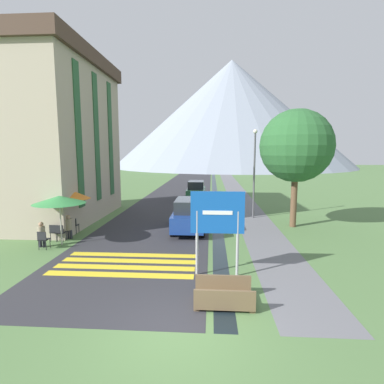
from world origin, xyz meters
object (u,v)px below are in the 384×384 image
at_px(footbridge, 224,296).
at_px(tree_by_path, 296,146).
at_px(road_sign, 217,220).
at_px(cafe_umbrella_middle_orange, 72,195).
at_px(person_seated_near, 69,225).
at_px(cafe_chair_nearest, 43,238).
at_px(cafe_chair_near_right, 55,231).
at_px(parked_car_near, 189,215).
at_px(cafe_chair_middle, 74,224).
at_px(cafe_umbrella_front_green, 59,200).
at_px(streetlamp, 254,167).
at_px(hotel_building, 51,131).
at_px(parked_car_far, 196,191).
at_px(person_seated_far, 42,233).
at_px(cafe_chair_far_right, 81,219).
at_px(cafe_chair_near_left, 60,232).

bearing_deg(footbridge, tree_by_path, 64.66).
bearing_deg(tree_by_path, road_sign, -121.93).
xyz_separation_m(cafe_umbrella_middle_orange, person_seated_near, (0.26, -1.02, -1.44)).
bearing_deg(person_seated_near, cafe_chair_nearest, -101.32).
distance_m(footbridge, person_seated_near, 9.80).
distance_m(road_sign, cafe_chair_near_right, 8.87).
xyz_separation_m(parked_car_near, cafe_chair_middle, (-6.23, -0.99, -0.40)).
xyz_separation_m(cafe_umbrella_front_green, streetlamp, (9.94, 6.54, 1.25)).
bearing_deg(parked_car_near, hotel_building, 165.10).
bearing_deg(parked_car_near, streetlamp, 41.57).
distance_m(hotel_building, tree_by_path, 15.13).
xyz_separation_m(footbridge, cafe_umbrella_middle_orange, (-7.88, 7.17, 1.90)).
distance_m(footbridge, parked_car_far, 18.56).
bearing_deg(road_sign, person_seated_near, 150.94).
bearing_deg(hotel_building, person_seated_far, -67.73).
height_order(cafe_chair_nearest, cafe_umbrella_middle_orange, cafe_umbrella_middle_orange).
relative_size(cafe_chair_near_right, cafe_umbrella_middle_orange, 0.36).
bearing_deg(parked_car_near, person_seated_far, -152.85).
bearing_deg(parked_car_far, streetlamp, -58.25).
xyz_separation_m(parked_car_near, parked_car_far, (-0.15, 10.35, -0.00)).
distance_m(cafe_chair_far_right, cafe_chair_near_left, 2.80).
xyz_separation_m(person_seated_far, person_seated_near, (0.60, 1.43, 0.02)).
relative_size(footbridge, cafe_umbrella_middle_orange, 0.72).
bearing_deg(streetlamp, cafe_umbrella_middle_orange, -156.32).
distance_m(parked_car_far, cafe_chair_nearest, 15.39).
height_order(parked_car_near, cafe_chair_far_right, parked_car_near).
bearing_deg(road_sign, streetlamp, 74.98).
distance_m(cafe_chair_near_right, tree_by_path, 13.79).
height_order(person_seated_near, streetlamp, streetlamp).
distance_m(streetlamp, tree_by_path, 3.31).
height_order(parked_car_near, cafe_chair_nearest, parked_car_near).
height_order(streetlamp, tree_by_path, tree_by_path).
distance_m(cafe_umbrella_front_green, person_seated_far, 1.73).
relative_size(cafe_chair_near_right, cafe_chair_near_left, 1.00).
bearing_deg(streetlamp, cafe_chair_near_right, -150.14).
xyz_separation_m(hotel_building, footbridge, (10.60, -10.51, -5.48)).
height_order(footbridge, cafe_chair_far_right, cafe_chair_far_right).
bearing_deg(person_seated_far, cafe_umbrella_front_green, 31.06).
distance_m(cafe_chair_middle, cafe_umbrella_front_green, 2.60).
bearing_deg(cafe_chair_nearest, cafe_chair_near_right, 70.15).
height_order(cafe_chair_nearest, streetlamp, streetlamp).
relative_size(hotel_building, cafe_chair_middle, 12.42).
xyz_separation_m(road_sign, parked_car_far, (-1.59, 16.46, -1.12)).
height_order(cafe_chair_far_right, streetlamp, streetlamp).
xyz_separation_m(cafe_chair_near_left, cafe_umbrella_front_green, (0.28, -0.44, 1.66)).
bearing_deg(cafe_chair_nearest, person_seated_near, 52.74).
xyz_separation_m(cafe_chair_nearest, streetlamp, (10.41, 7.31, 2.91)).
bearing_deg(cafe_chair_middle, parked_car_far, 38.91).
distance_m(road_sign, parked_car_far, 16.58).
bearing_deg(hotel_building, cafe_chair_near_right, -62.90).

